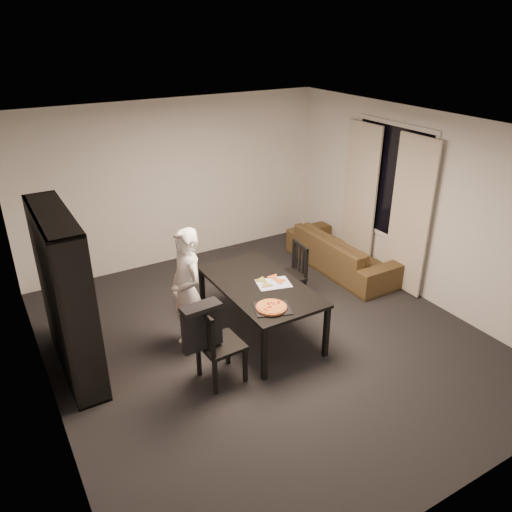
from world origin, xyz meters
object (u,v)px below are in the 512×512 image
person (187,291)px  sofa (342,252)px  bookshelf (66,296)px  chair_left (213,340)px  baking_tray (272,308)px  dining_table (260,289)px  chair_right (293,270)px  pepperoni_pizza (271,307)px

person → sofa: bearing=100.9°
bookshelf → person: (1.28, -0.28, -0.18)m
bookshelf → chair_left: bookshelf is taller
bookshelf → person: 1.32m
person → baking_tray: person is taller
bookshelf → baking_tray: 2.24m
person → sofa: 3.06m
dining_table → sofa: 2.27m
chair_right → person: size_ratio=0.57×
baking_tray → pepperoni_pizza: size_ratio=1.14×
person → pepperoni_pizza: (0.70, -0.74, -0.04)m
chair_left → sofa: 3.31m
person → chair_left: bearing=-4.9°
chair_right → person: 1.73m
sofa → chair_left: bearing=116.1°
person → baking_tray: 1.03m
baking_tray → sofa: (2.23, 1.46, -0.42)m
dining_table → bookshelf: bearing=168.1°
person → chair_right: bearing=96.2°
bookshelf → chair_left: size_ratio=2.01×
chair_left → chair_right: 1.98m
chair_right → dining_table: bearing=-55.4°
chair_left → dining_table: bearing=-61.7°
chair_left → person: 0.77m
bookshelf → pepperoni_pizza: bearing=-27.3°
baking_tray → chair_left: bearing=179.5°
person → sofa: size_ratio=0.76×
dining_table → sofa: dining_table is taller
bookshelf → sofa: 4.29m
bookshelf → pepperoni_pizza: size_ratio=5.43×
person → pepperoni_pizza: size_ratio=4.42×
bookshelf → dining_table: bearing=-11.9°
chair_right → pepperoni_pizza: (-0.99, -1.01, 0.23)m
dining_table → chair_right: (0.80, 0.45, -0.14)m
sofa → bookshelf: bearing=96.0°
dining_table → baking_tray: baking_tray is taller
person → baking_tray: (0.71, -0.74, -0.06)m
chair_left → person: bearing=-5.0°
dining_table → person: bearing=168.5°
chair_right → chair_left: bearing=-54.3°
chair_right → baking_tray: size_ratio=2.20×
chair_left → baking_tray: bearing=-93.5°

